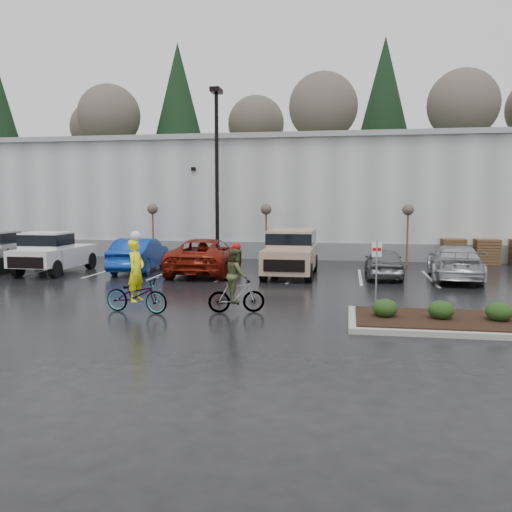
% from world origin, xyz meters
% --- Properties ---
extents(ground, '(120.00, 120.00, 0.00)m').
position_xyz_m(ground, '(0.00, 0.00, 0.00)').
color(ground, black).
rests_on(ground, ground).
extents(warehouse, '(60.50, 15.50, 7.20)m').
position_xyz_m(warehouse, '(0.00, 21.99, 3.65)').
color(warehouse, '#A7AAAC').
rests_on(warehouse, ground).
extents(wooded_ridge, '(80.00, 25.00, 6.00)m').
position_xyz_m(wooded_ridge, '(0.00, 45.00, 3.00)').
color(wooded_ridge, '#263F1A').
rests_on(wooded_ridge, ground).
extents(lamppost, '(0.50, 1.00, 9.22)m').
position_xyz_m(lamppost, '(-4.00, 12.00, 5.69)').
color(lamppost, black).
rests_on(lamppost, ground).
extents(sapling_west, '(0.60, 0.60, 3.20)m').
position_xyz_m(sapling_west, '(-8.00, 13.00, 2.73)').
color(sapling_west, '#4E361F').
rests_on(sapling_west, ground).
extents(sapling_mid, '(0.60, 0.60, 3.20)m').
position_xyz_m(sapling_mid, '(-1.50, 13.00, 2.73)').
color(sapling_mid, '#4E361F').
rests_on(sapling_mid, ground).
extents(sapling_east, '(0.60, 0.60, 3.20)m').
position_xyz_m(sapling_east, '(6.00, 13.00, 2.73)').
color(sapling_east, '#4E361F').
rests_on(sapling_east, ground).
extents(pallet_stack_a, '(1.20, 1.20, 1.35)m').
position_xyz_m(pallet_stack_a, '(8.50, 14.00, 0.68)').
color(pallet_stack_a, '#4E361F').
rests_on(pallet_stack_a, ground).
extents(pallet_stack_b, '(1.20, 1.20, 1.35)m').
position_xyz_m(pallet_stack_b, '(10.20, 14.00, 0.68)').
color(pallet_stack_b, '#4E361F').
rests_on(pallet_stack_b, ground).
extents(curb_island, '(8.00, 3.00, 0.15)m').
position_xyz_m(curb_island, '(7.00, -1.00, 0.07)').
color(curb_island, gray).
rests_on(curb_island, ground).
extents(mulch_bed, '(7.60, 2.60, 0.04)m').
position_xyz_m(mulch_bed, '(7.00, -1.00, 0.17)').
color(mulch_bed, black).
rests_on(mulch_bed, curb_island).
extents(shrub_a, '(0.70, 0.70, 0.52)m').
position_xyz_m(shrub_a, '(4.00, -1.00, 0.41)').
color(shrub_a, black).
rests_on(shrub_a, curb_island).
extents(shrub_b, '(0.70, 0.70, 0.52)m').
position_xyz_m(shrub_b, '(5.50, -1.00, 0.41)').
color(shrub_b, black).
rests_on(shrub_b, curb_island).
extents(shrub_c, '(0.70, 0.70, 0.52)m').
position_xyz_m(shrub_c, '(7.00, -1.00, 0.41)').
color(shrub_c, black).
rests_on(shrub_c, curb_island).
extents(fire_lane_sign, '(0.30, 0.05, 2.20)m').
position_xyz_m(fire_lane_sign, '(3.80, 0.20, 1.41)').
color(fire_lane_sign, gray).
rests_on(fire_lane_sign, ground).
extents(pickup_silver, '(2.10, 5.20, 1.96)m').
position_xyz_m(pickup_silver, '(-13.62, 7.71, 0.98)').
color(pickup_silver, '#AEAFB6').
rests_on(pickup_silver, ground).
extents(pickup_white, '(2.10, 5.20, 1.96)m').
position_xyz_m(pickup_white, '(-10.61, 7.23, 0.98)').
color(pickup_white, silver).
rests_on(pickup_white, ground).
extents(car_blue, '(2.11, 4.99, 1.60)m').
position_xyz_m(car_blue, '(-6.90, 8.21, 0.80)').
color(car_blue, '#0D3195').
rests_on(car_blue, ground).
extents(car_red, '(2.92, 5.97, 1.63)m').
position_xyz_m(car_red, '(-3.59, 8.04, 0.82)').
color(car_red, maroon).
rests_on(car_red, ground).
extents(suv_tan, '(2.20, 5.10, 2.06)m').
position_xyz_m(suv_tan, '(0.39, 7.96, 1.03)').
color(suv_tan, tan).
rests_on(suv_tan, ground).
extents(car_grey, '(1.60, 3.90, 1.32)m').
position_xyz_m(car_grey, '(4.51, 7.96, 0.66)').
color(car_grey, slate).
rests_on(car_grey, ground).
extents(car_far_silver, '(2.53, 5.31, 1.49)m').
position_xyz_m(car_far_silver, '(7.48, 7.89, 0.75)').
color(car_far_silver, '#A8ACB0').
rests_on(car_far_silver, ground).
extents(cyclist_hivis, '(2.13, 1.01, 2.49)m').
position_xyz_m(cyclist_hivis, '(-3.37, -0.85, 0.76)').
color(cyclist_hivis, '#3F3F44').
rests_on(cyclist_hivis, ground).
extents(cyclist_olive, '(1.72, 0.92, 2.15)m').
position_xyz_m(cyclist_olive, '(-0.37, -0.36, 0.79)').
color(cyclist_olive, '#3F3F44').
rests_on(cyclist_olive, ground).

